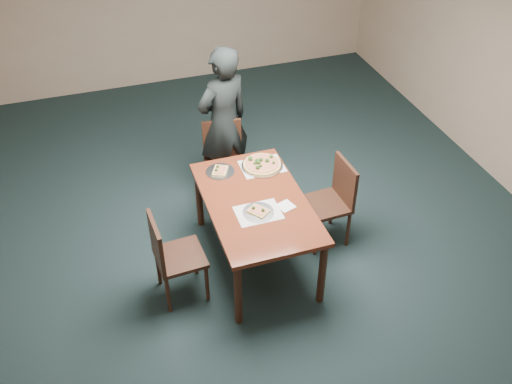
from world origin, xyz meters
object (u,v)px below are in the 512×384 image
object	(u,v)px
chair_far	(224,157)
diner	(223,122)
slice_plate_far	(220,171)
slice_plate_near	(258,212)
pizza_pan	(262,164)
dining_table	(256,208)
chair_left	(171,254)
chair_right	(333,198)

from	to	relation	value
chair_far	diner	distance (m)	0.38
diner	slice_plate_far	world-z (taller)	diner
diner	slice_plate_near	world-z (taller)	diner
pizza_pan	dining_table	bearing A→B (deg)	-114.48
diner	pizza_pan	bearing A→B (deg)	84.10
chair_far	diner	bearing A→B (deg)	79.57
chair_left	slice_plate_far	size ratio (longest dim) A/B	3.25
chair_right	slice_plate_far	world-z (taller)	chair_right
chair_far	slice_plate_near	distance (m)	1.29
slice_plate_far	chair_far	bearing A→B (deg)	71.24
chair_left	slice_plate_near	distance (m)	0.86
diner	pizza_pan	xyz separation A→B (m)	(0.18, -0.75, -0.09)
dining_table	pizza_pan	size ratio (longest dim) A/B	3.64
chair_far	chair_right	size ratio (longest dim) A/B	1.00
chair_right	slice_plate_near	world-z (taller)	chair_right
pizza_pan	slice_plate_far	xyz separation A→B (m)	(-0.42, 0.04, -0.01)
diner	slice_plate_far	distance (m)	0.76
dining_table	diner	xyz separation A→B (m)	(0.04, 1.24, 0.20)
chair_left	chair_far	bearing A→B (deg)	-36.79
pizza_pan	slice_plate_near	size ratio (longest dim) A/B	1.47
pizza_pan	slice_plate_far	world-z (taller)	pizza_pan
slice_plate_far	diner	bearing A→B (deg)	71.39
dining_table	chair_far	world-z (taller)	chair_far
chair_right	slice_plate_near	distance (m)	0.93
chair_left	chair_right	bearing A→B (deg)	-84.19
chair_left	pizza_pan	xyz separation A→B (m)	(1.08, 0.69, 0.26)
chair_left	slice_plate_near	world-z (taller)	chair_left
chair_far	pizza_pan	world-z (taller)	chair_far
pizza_pan	slice_plate_far	bearing A→B (deg)	174.82
diner	chair_left	bearing A→B (deg)	38.62
dining_table	chair_right	xyz separation A→B (m)	(0.83, 0.08, -0.14)
chair_far	diner	world-z (taller)	diner
dining_table	chair_right	distance (m)	0.85
slice_plate_far	slice_plate_near	bearing A→B (deg)	-77.15
pizza_pan	diner	bearing A→B (deg)	103.46
dining_table	pizza_pan	world-z (taller)	pizza_pan
dining_table	chair_left	world-z (taller)	chair_left
dining_table	chair_far	bearing A→B (deg)	90.23
chair_right	diner	bearing A→B (deg)	-148.82
slice_plate_near	chair_left	bearing A→B (deg)	-178.15
chair_left	slice_plate_near	xyz separation A→B (m)	(0.82, 0.03, 0.25)
dining_table	chair_left	distance (m)	0.89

